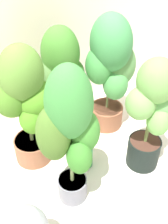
% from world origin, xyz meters
% --- Properties ---
extents(ground_plane, '(8.00, 8.00, 0.00)m').
position_xyz_m(ground_plane, '(0.00, 0.00, 0.00)').
color(ground_plane, silver).
rests_on(ground_plane, ground).
extents(potted_plant_back_center, '(0.42, 0.35, 0.87)m').
position_xyz_m(potted_plant_back_center, '(-0.01, 0.53, 0.53)').
color(potted_plant_back_center, black).
rests_on(potted_plant_back_center, ground).
extents(potted_plant_front_right, '(0.37, 0.33, 0.84)m').
position_xyz_m(potted_plant_front_right, '(0.27, -0.12, 0.48)').
color(potted_plant_front_right, black).
rests_on(potted_plant_front_right, ground).
extents(potted_plant_back_right, '(0.47, 0.38, 0.95)m').
position_xyz_m(potted_plant_back_right, '(0.32, 0.37, 0.55)').
color(potted_plant_back_right, '#97573C').
rests_on(potted_plant_back_right, ground).
extents(potted_plant_back_left, '(0.42, 0.39, 0.90)m').
position_xyz_m(potted_plant_back_left, '(-0.37, 0.34, 0.51)').
color(potted_plant_back_left, '#93593D').
rests_on(potted_plant_back_left, ground).
extents(potted_plant_front_left, '(0.37, 0.30, 0.96)m').
position_xyz_m(potted_plant_front_left, '(-0.30, -0.10, 0.58)').
color(potted_plant_front_left, slate).
rests_on(potted_plant_front_left, ground).
extents(nutrient_bottle, '(0.09, 0.09, 0.21)m').
position_xyz_m(nutrient_bottle, '(-0.08, 0.08, 0.10)').
color(nutrient_bottle, '#1E823E').
rests_on(nutrient_bottle, ground).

